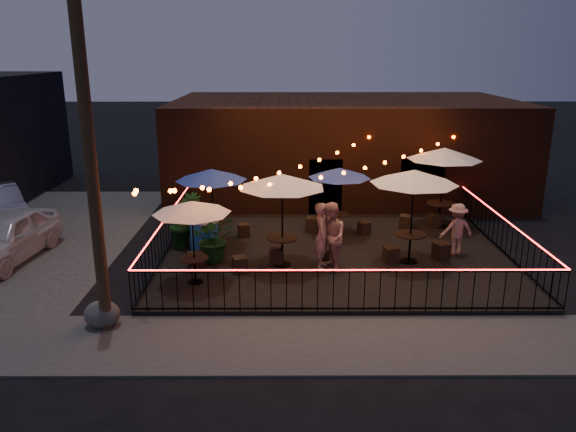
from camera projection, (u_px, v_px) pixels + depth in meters
name	position (u px, v px, depth m)	size (l,w,h in m)	color
ground	(340.00, 283.00, 14.93)	(110.00, 110.00, 0.00)	black
patio	(334.00, 254.00, 16.83)	(10.00, 8.00, 0.15)	black
sidewalk	(354.00, 343.00, 11.81)	(18.00, 2.50, 0.05)	#3D3A38
brick_building	(343.00, 147.00, 23.95)	(14.00, 8.00, 4.00)	#33190E
utility_pole	(89.00, 151.00, 11.29)	(0.26, 0.26, 8.00)	#352415
fence_front	(349.00, 291.00, 12.83)	(10.00, 0.04, 1.04)	black
fence_left	(166.00, 236.00, 16.65)	(0.04, 8.00, 1.04)	black
fence_right	(502.00, 235.00, 16.68)	(0.04, 8.00, 1.04)	black
festoon_lights	(301.00, 177.00, 15.84)	(10.02, 8.72, 1.32)	#FF3C00
cafe_table_0	(192.00, 208.00, 14.03)	(2.34, 2.34, 2.19)	black
cafe_table_1	(211.00, 176.00, 16.84)	(2.53, 2.53, 2.39)	black
cafe_table_2	(282.00, 182.00, 15.10)	(3.13, 3.13, 2.62)	black
cafe_table_3	(339.00, 174.00, 17.85)	(2.37, 2.37, 2.22)	black
cafe_table_4	(414.00, 178.00, 15.34)	(2.97, 2.97, 2.68)	black
cafe_table_5	(444.00, 155.00, 18.52)	(3.08, 3.08, 2.72)	black
bistro_chair_0	(196.00, 261.00, 15.44)	(0.40, 0.40, 0.47)	black
bistro_chair_1	(240.00, 265.00, 15.19)	(0.38, 0.38, 0.45)	black
bistro_chair_2	(192.00, 228.00, 18.30)	(0.40, 0.40, 0.47)	black
bistro_chair_3	(244.00, 230.00, 18.15)	(0.35, 0.35, 0.42)	black
bistro_chair_4	(276.00, 256.00, 15.82)	(0.38, 0.38, 0.45)	black
bistro_chair_5	(329.00, 254.00, 16.01)	(0.35, 0.35, 0.41)	black
bistro_chair_6	(312.00, 225.00, 18.63)	(0.40, 0.40, 0.48)	black
bistro_chair_7	(364.00, 228.00, 18.42)	(0.34, 0.34, 0.40)	black
bistro_chair_8	(391.00, 255.00, 15.94)	(0.38, 0.38, 0.44)	black
bistro_chair_9	(441.00, 251.00, 16.20)	(0.39, 0.39, 0.47)	black
bistro_chair_10	(405.00, 222.00, 18.99)	(0.38, 0.38, 0.45)	black
bistro_chair_11	(434.00, 221.00, 19.12)	(0.38, 0.38, 0.45)	black
patron_a	(322.00, 236.00, 15.30)	(0.68, 0.45, 1.87)	tan
patron_b	(331.00, 237.00, 15.15)	(0.93, 0.72, 1.91)	#DBA492
patron_c	(457.00, 229.00, 16.42)	(1.00, 0.57, 1.54)	tan
potted_shrub_a	(214.00, 238.00, 15.91)	(1.22, 1.06, 1.36)	#0F350F
potted_shrub_b	(183.00, 223.00, 17.01)	(0.83, 0.67, 1.51)	#0C350C
potted_shrub_c	(191.00, 213.00, 18.55)	(0.72, 0.72, 1.29)	#103D12
cooler	(204.00, 236.00, 16.72)	(0.86, 0.74, 0.96)	#1A5DB1
boulder	(102.00, 314.00, 12.44)	(0.84, 0.72, 0.66)	#454540
car_white	(5.00, 237.00, 16.35)	(1.70, 4.22, 1.44)	silver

